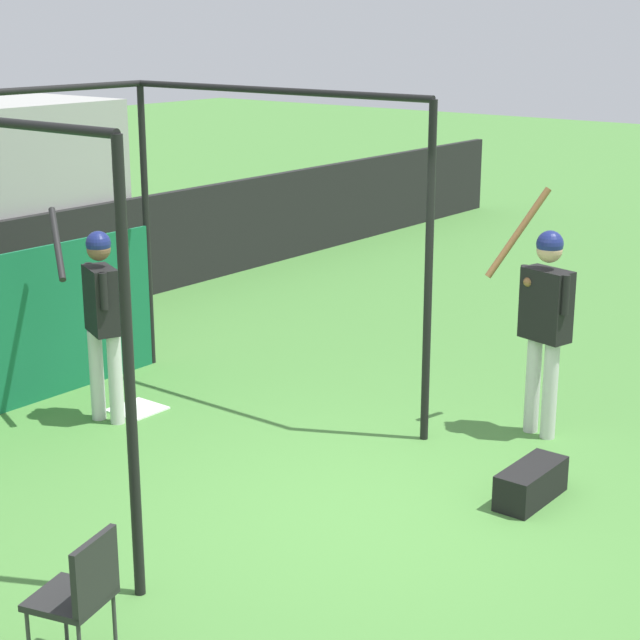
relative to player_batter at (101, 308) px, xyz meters
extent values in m
plane|color=#477F38|center=(-0.01, -2.96, -1.07)|extent=(60.00, 60.00, 0.00)
cube|color=maroon|center=(1.91, 3.57, 0.30)|extent=(0.45, 0.40, 0.10)
cube|color=maroon|center=(1.91, 3.75, 0.53)|extent=(0.45, 0.06, 0.40)
cube|color=maroon|center=(2.46, 3.57, 0.30)|extent=(0.45, 0.40, 0.10)
cube|color=maroon|center=(2.46, 3.75, 0.53)|extent=(0.45, 0.06, 0.40)
cube|color=maroon|center=(2.46, 4.37, 0.70)|extent=(0.45, 0.40, 0.10)
cube|color=maroon|center=(2.46, 4.55, 0.93)|extent=(0.45, 0.06, 0.40)
cylinder|color=black|center=(-1.90, -2.52, 0.40)|extent=(0.07, 0.07, 2.93)
cylinder|color=black|center=(1.44, -2.52, 0.40)|extent=(0.07, 0.07, 2.93)
cylinder|color=black|center=(1.44, 0.94, 0.40)|extent=(0.07, 0.07, 2.93)
cylinder|color=black|center=(1.44, -0.79, 1.86)|extent=(0.06, 3.46, 0.06)
cube|color=#14663D|center=(-0.23, 0.92, -0.32)|extent=(3.26, 0.03, 1.49)
cube|color=white|center=(0.36, -0.01, -1.06)|extent=(0.44, 0.44, 0.02)
cylinder|color=silver|center=(0.02, -0.12, -0.64)|extent=(0.17, 0.17, 0.84)
cylinder|color=silver|center=(-0.01, 0.10, -0.64)|extent=(0.17, 0.17, 0.84)
cube|color=black|center=(0.01, -0.01, 0.08)|extent=(0.36, 0.46, 0.60)
sphere|color=brown|center=(0.01, -0.01, 0.54)|extent=(0.21, 0.21, 0.21)
sphere|color=navy|center=(0.01, -0.01, 0.59)|extent=(0.22, 0.22, 0.22)
cylinder|color=black|center=(-0.12, -0.19, 0.21)|extent=(0.09, 0.09, 0.33)
cylinder|color=black|center=(0.05, 0.20, 0.21)|extent=(0.09, 0.09, 0.33)
cylinder|color=black|center=(-0.17, 0.33, 0.57)|extent=(0.46, 0.65, 0.54)
sphere|color=black|center=(0.12, 0.14, 0.33)|extent=(0.08, 0.08, 0.08)
cylinder|color=silver|center=(2.13, -3.35, -0.63)|extent=(0.16, 0.16, 0.88)
cylinder|color=silver|center=(2.18, -3.17, -0.63)|extent=(0.16, 0.16, 0.88)
cube|color=black|center=(2.16, -3.26, 0.12)|extent=(0.31, 0.47, 0.62)
sphere|color=tan|center=(2.16, -3.26, 0.61)|extent=(0.22, 0.22, 0.22)
sphere|color=navy|center=(2.16, -3.26, 0.65)|extent=(0.23, 0.23, 0.23)
cylinder|color=black|center=(2.07, -3.47, 0.26)|extent=(0.08, 0.08, 0.34)
cylinder|color=black|center=(2.17, -3.03, 0.26)|extent=(0.08, 0.08, 0.34)
cylinder|color=brown|center=(2.25, -2.91, 0.69)|extent=(0.49, 0.41, 0.79)
sphere|color=brown|center=(2.09, -3.11, 0.32)|extent=(0.08, 0.08, 0.08)
cube|color=black|center=(-2.68, -2.83, -0.63)|extent=(0.49, 0.49, 0.04)
cube|color=black|center=(-2.63, -3.00, -0.43)|extent=(0.40, 0.15, 0.40)
cylinder|color=#333333|center=(-2.56, -2.62, -0.85)|extent=(0.02, 0.02, 0.44)
cylinder|color=#333333|center=(-2.47, -2.95, -0.85)|extent=(0.02, 0.02, 0.44)
cube|color=black|center=(0.90, -3.84, -0.93)|extent=(0.70, 0.28, 0.28)
camera|label=1|loc=(-5.98, -7.22, 2.51)|focal=60.00mm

